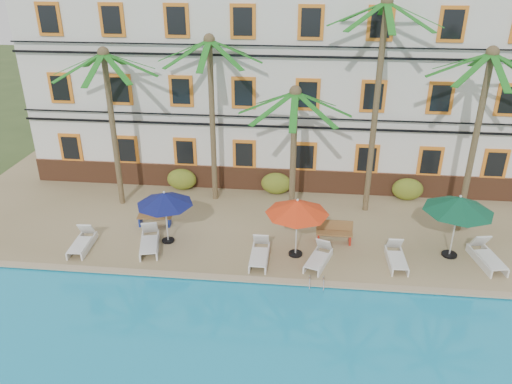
# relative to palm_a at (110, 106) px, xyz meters

# --- Properties ---
(ground) EXTENTS (100.00, 100.00, 0.00)m
(ground) POSITION_rel_palm_a_xyz_m (7.19, -4.76, -5.06)
(ground) COLOR #384C23
(ground) RESTS_ON ground
(pool_deck) EXTENTS (30.00, 12.00, 0.25)m
(pool_deck) POSITION_rel_palm_a_xyz_m (7.19, 0.24, -4.94)
(pool_deck) COLOR tan
(pool_deck) RESTS_ON ground
(pool_coping) EXTENTS (30.00, 0.35, 0.06)m
(pool_coping) POSITION_rel_palm_a_xyz_m (7.19, -5.66, -4.78)
(pool_coping) COLOR tan
(pool_coping) RESTS_ON pool_deck
(hotel_building) EXTENTS (25.40, 6.44, 10.22)m
(hotel_building) POSITION_rel_palm_a_xyz_m (7.19, 5.22, 0.31)
(hotel_building) COLOR silver
(hotel_building) RESTS_ON pool_deck
(palm_a) EXTENTS (4.62, 4.62, 7.38)m
(palm_a) POSITION_rel_palm_a_xyz_m (0.00, 0.00, 0.00)
(palm_a) COLOR brown
(palm_a) RESTS_ON pool_deck
(palm_b) EXTENTS (4.62, 4.62, 7.85)m
(palm_b) POSITION_rel_palm_a_xyz_m (4.39, 0.97, 0.27)
(palm_b) COLOR brown
(palm_b) RESTS_ON pool_deck
(palm_c) EXTENTS (4.62, 4.62, 6.18)m
(palm_c) POSITION_rel_palm_a_xyz_m (8.21, -1.01, -0.71)
(palm_c) COLOR brown
(palm_c) RESTS_ON pool_deck
(palm_d) EXTENTS (4.62, 4.62, 9.48)m
(palm_d) POSITION_rel_palm_a_xyz_m (11.64, 0.52, 1.19)
(palm_d) COLOR brown
(palm_d) RESTS_ON pool_deck
(palm_e) EXTENTS (4.62, 4.62, 7.84)m
(palm_e) POSITION_rel_palm_a_xyz_m (15.50, -0.94, 0.26)
(palm_e) COLOR brown
(palm_e) RESTS_ON pool_deck
(shrub_left) EXTENTS (1.50, 0.90, 1.10)m
(shrub_left) POSITION_rel_palm_a_xyz_m (2.52, 1.84, -4.26)
(shrub_left) COLOR #1B5C1A
(shrub_left) RESTS_ON pool_deck
(shrub_mid) EXTENTS (1.50, 0.90, 1.10)m
(shrub_mid) POSITION_rel_palm_a_xyz_m (7.33, 1.84, -4.26)
(shrub_mid) COLOR #1B5C1A
(shrub_mid) RESTS_ON pool_deck
(shrub_right) EXTENTS (1.50, 0.90, 1.10)m
(shrub_right) POSITION_rel_palm_a_xyz_m (13.75, 1.84, -4.26)
(shrub_right) COLOR #1B5C1A
(shrub_right) RESTS_ON pool_deck
(umbrella_blue) EXTENTS (2.33, 2.33, 2.33)m
(umbrella_blue) POSITION_rel_palm_a_xyz_m (3.15, -3.28, -2.83)
(umbrella_blue) COLOR black
(umbrella_blue) RESTS_ON pool_deck
(umbrella_red) EXTENTS (2.50, 2.50, 2.50)m
(umbrella_red) POSITION_rel_palm_a_xyz_m (8.50, -3.74, -2.68)
(umbrella_red) COLOR black
(umbrella_red) RESTS_ON pool_deck
(umbrella_green) EXTENTS (2.69, 2.69, 2.68)m
(umbrella_green) POSITION_rel_palm_a_xyz_m (14.63, -3.16, -2.52)
(umbrella_green) COLOR black
(umbrella_green) RESTS_ON pool_deck
(lounger_a) EXTENTS (0.76, 1.87, 0.87)m
(lounger_a) POSITION_rel_palm_a_xyz_m (-0.18, -4.16, -4.53)
(lounger_a) COLOR silver
(lounger_a) RESTS_ON pool_deck
(lounger_b) EXTENTS (1.17, 2.10, 0.94)m
(lounger_b) POSITION_rel_palm_a_xyz_m (2.55, -3.86, -4.51)
(lounger_b) COLOR silver
(lounger_b) RESTS_ON pool_deck
(lounger_c) EXTENTS (0.68, 1.90, 0.90)m
(lounger_c) POSITION_rel_palm_a_xyz_m (7.11, -4.28, -4.52)
(lounger_c) COLOR silver
(lounger_c) RESTS_ON pool_deck
(lounger_d) EXTENTS (1.19, 1.90, 0.85)m
(lounger_d) POSITION_rel_palm_a_xyz_m (9.42, -4.28, -4.54)
(lounger_d) COLOR silver
(lounger_d) RESTS_ON pool_deck
(lounger_e) EXTENTS (0.70, 1.82, 0.85)m
(lounger_e) POSITION_rel_palm_a_xyz_m (12.42, -3.94, -4.53)
(lounger_e) COLOR silver
(lounger_e) RESTS_ON pool_deck
(lounger_f) EXTENTS (1.08, 2.10, 0.94)m
(lounger_f) POSITION_rel_palm_a_xyz_m (15.91, -3.55, -4.50)
(lounger_f) COLOR silver
(lounger_f) RESTS_ON pool_deck
(bench_left) EXTENTS (1.53, 0.59, 0.93)m
(bench_left) POSITION_rel_palm_a_xyz_m (2.21, -1.91, -4.34)
(bench_left) COLOR olive
(bench_left) RESTS_ON pool_deck
(bench_right) EXTENTS (1.51, 0.50, 0.93)m
(bench_right) POSITION_rel_palm_a_xyz_m (10.07, -2.53, -4.34)
(bench_right) COLOR olive
(bench_right) RESTS_ON pool_deck
(pool_ladder) EXTENTS (0.54, 0.74, 0.74)m
(pool_ladder) POSITION_rel_palm_a_xyz_m (9.33, -5.76, -4.81)
(pool_ladder) COLOR silver
(pool_ladder) RESTS_ON ground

